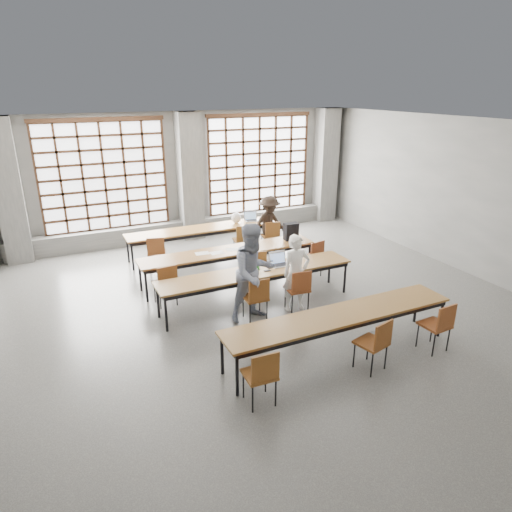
{
  "coord_description": "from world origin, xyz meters",
  "views": [
    {
      "loc": [
        -3.75,
        -7.02,
        4.14
      ],
      "look_at": [
        -0.24,
        0.4,
        1.06
      ],
      "focal_mm": 32.0,
      "sensor_mm": 36.0,
      "label": 1
    }
  ],
  "objects_px": {
    "chair_back_left": "(156,250)",
    "green_box": "(253,268)",
    "chair_front_right": "(299,286)",
    "chair_near_mid": "(376,340)",
    "student_male": "(296,273)",
    "plastic_bag": "(236,218)",
    "desk_row_c": "(257,274)",
    "laptop_front": "(279,262)",
    "mouse": "(299,263)",
    "chair_mid_left": "(166,281)",
    "chair_near_right": "(439,322)",
    "desk_row_d": "(340,318)",
    "backpack": "(291,231)",
    "student_back": "(269,224)",
    "chair_back_right": "(271,234)",
    "laptop_back": "(251,218)",
    "chair_back_mid": "(243,238)",
    "student_female": "(254,273)",
    "chair_mid_centre": "(256,265)",
    "phone": "(267,271)",
    "chair_mid_right": "(314,255)",
    "red_pouch": "(259,371)",
    "desk_row_a": "(205,230)",
    "chair_front_left": "(257,295)",
    "desk_row_b": "(229,253)"
  },
  "relations": [
    {
      "from": "desk_row_a",
      "to": "chair_mid_centre",
      "type": "relative_size",
      "value": 4.55
    },
    {
      "from": "desk_row_a",
      "to": "chair_near_mid",
      "type": "relative_size",
      "value": 4.55
    },
    {
      "from": "chair_near_mid",
      "to": "plastic_bag",
      "type": "xyz_separation_m",
      "value": [
        0.29,
        6.06,
        0.34
      ]
    },
    {
      "from": "student_male",
      "to": "green_box",
      "type": "relative_size",
      "value": 6.09
    },
    {
      "from": "student_male",
      "to": "plastic_bag",
      "type": "xyz_separation_m",
      "value": [
        0.34,
        3.73,
        0.11
      ]
    },
    {
      "from": "desk_row_c",
      "to": "laptop_front",
      "type": "bearing_deg",
      "value": 11.27
    },
    {
      "from": "student_male",
      "to": "red_pouch",
      "type": "bearing_deg",
      "value": -125.28
    },
    {
      "from": "green_box",
      "to": "student_male",
      "type": "bearing_deg",
      "value": -41.74
    },
    {
      "from": "student_female",
      "to": "chair_mid_centre",
      "type": "bearing_deg",
      "value": 56.09
    },
    {
      "from": "mouse",
      "to": "backpack",
      "type": "xyz_separation_m",
      "value": [
        0.6,
        1.42,
        0.18
      ]
    },
    {
      "from": "student_male",
      "to": "chair_near_mid",
      "type": "bearing_deg",
      "value": -84.41
    },
    {
      "from": "chair_front_right",
      "to": "chair_near_mid",
      "type": "height_order",
      "value": "same"
    },
    {
      "from": "desk_row_a",
      "to": "chair_front_left",
      "type": "relative_size",
      "value": 4.55
    },
    {
      "from": "plastic_bag",
      "to": "chair_back_left",
      "type": "bearing_deg",
      "value": -163.74
    },
    {
      "from": "chair_mid_left",
      "to": "laptop_front",
      "type": "height_order",
      "value": "laptop_front"
    },
    {
      "from": "chair_back_left",
      "to": "chair_front_right",
      "type": "relative_size",
      "value": 1.0
    },
    {
      "from": "desk_row_d",
      "to": "plastic_bag",
      "type": "bearing_deg",
      "value": 84.67
    },
    {
      "from": "chair_mid_right",
      "to": "red_pouch",
      "type": "relative_size",
      "value": 4.4
    },
    {
      "from": "student_female",
      "to": "chair_mid_left",
      "type": "bearing_deg",
      "value": 131.13
    },
    {
      "from": "red_pouch",
      "to": "phone",
      "type": "bearing_deg",
      "value": 61.32
    },
    {
      "from": "student_back",
      "to": "chair_back_right",
      "type": "bearing_deg",
      "value": -109.2
    },
    {
      "from": "chair_front_right",
      "to": "laptop_back",
      "type": "height_order",
      "value": "laptop_back"
    },
    {
      "from": "chair_back_mid",
      "to": "student_female",
      "type": "relative_size",
      "value": 0.47
    },
    {
      "from": "chair_mid_left",
      "to": "chair_near_right",
      "type": "distance_m",
      "value": 5.04
    },
    {
      "from": "laptop_front",
      "to": "phone",
      "type": "height_order",
      "value": "laptop_front"
    },
    {
      "from": "chair_mid_left",
      "to": "red_pouch",
      "type": "height_order",
      "value": "chair_mid_left"
    },
    {
      "from": "chair_mid_centre",
      "to": "plastic_bag",
      "type": "relative_size",
      "value": 3.08
    },
    {
      "from": "desk_row_b",
      "to": "chair_back_mid",
      "type": "relative_size",
      "value": 4.55
    },
    {
      "from": "chair_back_left",
      "to": "desk_row_d",
      "type": "bearing_deg",
      "value": -69.14
    },
    {
      "from": "chair_front_right",
      "to": "red_pouch",
      "type": "bearing_deg",
      "value": -131.24
    },
    {
      "from": "student_female",
      "to": "green_box",
      "type": "relative_size",
      "value": 7.43
    },
    {
      "from": "chair_front_left",
      "to": "mouse",
      "type": "relative_size",
      "value": 8.98
    },
    {
      "from": "student_back",
      "to": "desk_row_d",
      "type": "bearing_deg",
      "value": -118.33
    },
    {
      "from": "chair_back_left",
      "to": "laptop_back",
      "type": "bearing_deg",
      "value": 14.83
    },
    {
      "from": "chair_mid_right",
      "to": "plastic_bag",
      "type": "distance_m",
      "value": 2.67
    },
    {
      "from": "student_back",
      "to": "laptop_back",
      "type": "xyz_separation_m",
      "value": [
        -0.24,
        0.61,
        0.04
      ]
    },
    {
      "from": "desk_row_c",
      "to": "chair_mid_right",
      "type": "relative_size",
      "value": 4.55
    },
    {
      "from": "desk_row_d",
      "to": "student_back",
      "type": "distance_m",
      "value": 5.03
    },
    {
      "from": "chair_mid_centre",
      "to": "phone",
      "type": "distance_m",
      "value": 0.86
    },
    {
      "from": "chair_near_mid",
      "to": "laptop_front",
      "type": "relative_size",
      "value": 2.41
    },
    {
      "from": "chair_back_left",
      "to": "student_male",
      "type": "height_order",
      "value": "student_male"
    },
    {
      "from": "chair_back_left",
      "to": "green_box",
      "type": "bearing_deg",
      "value": -61.67
    },
    {
      "from": "laptop_front",
      "to": "green_box",
      "type": "xyz_separation_m",
      "value": [
        -0.6,
        -0.03,
        -0.02
      ]
    },
    {
      "from": "chair_back_left",
      "to": "mouse",
      "type": "distance_m",
      "value": 3.48
    },
    {
      "from": "chair_near_right",
      "to": "plastic_bag",
      "type": "distance_m",
      "value": 6.16
    },
    {
      "from": "chair_mid_centre",
      "to": "backpack",
      "type": "relative_size",
      "value": 2.2
    },
    {
      "from": "desk_row_d",
      "to": "backpack",
      "type": "distance_m",
      "value": 3.78
    },
    {
      "from": "chair_back_mid",
      "to": "student_male",
      "type": "bearing_deg",
      "value": -94.2
    },
    {
      "from": "chair_mid_left",
      "to": "chair_back_right",
      "type": "bearing_deg",
      "value": 29.32
    },
    {
      "from": "student_back",
      "to": "mouse",
      "type": "relative_size",
      "value": 15.3
    }
  ]
}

